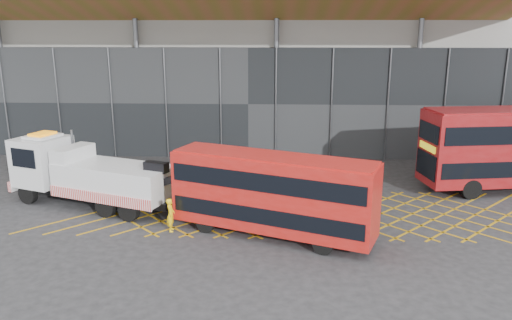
{
  "coord_description": "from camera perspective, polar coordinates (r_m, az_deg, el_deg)",
  "views": [
    {
      "loc": [
        4.16,
        -24.61,
        9.28
      ],
      "look_at": [
        3.0,
        1.5,
        2.4
      ],
      "focal_mm": 35.0,
      "sensor_mm": 36.0,
      "label": 1
    }
  ],
  "objects": [
    {
      "name": "recovery_truck",
      "position": [
        28.2,
        -18.84,
        -1.49
      ],
      "size": [
        10.85,
        5.75,
        3.85
      ],
      "rotation": [
        0.0,
        0.0,
        -0.36
      ],
      "color": "black",
      "rests_on": "ground_plane"
    },
    {
      "name": "road_markings",
      "position": [
        26.34,
        5.54,
        -5.94
      ],
      "size": [
        27.96,
        7.16,
        0.01
      ],
      "color": "#C38D12",
      "rests_on": "ground_plane"
    },
    {
      "name": "ground_plane",
      "position": [
        26.62,
        -6.64,
        -5.75
      ],
      "size": [
        120.0,
        120.0,
        0.0
      ],
      "primitive_type": "plane",
      "color": "#262729"
    },
    {
      "name": "construction_building",
      "position": [
        43.06,
        -0.45,
        14.35
      ],
      "size": [
        55.0,
        23.97,
        18.0
      ],
      "color": "gray",
      "rests_on": "ground_plane"
    },
    {
      "name": "bus_towed",
      "position": [
        22.64,
        1.85,
        -3.67
      ],
      "size": [
        9.53,
        5.52,
        3.84
      ],
      "rotation": [
        0.0,
        0.0,
        -0.38
      ],
      "color": "#AD140F",
      "rests_on": "ground_plane"
    },
    {
      "name": "worker",
      "position": [
        23.95,
        -9.73,
        -6.2
      ],
      "size": [
        0.48,
        0.64,
        1.61
      ],
      "primitive_type": "imported",
      "rotation": [
        0.0,
        0.0,
        1.73
      ],
      "color": "yellow",
      "rests_on": "ground_plane"
    }
  ]
}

